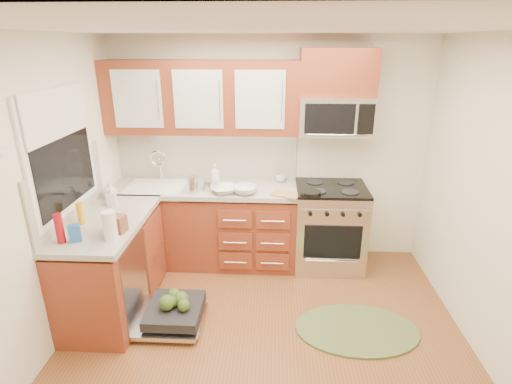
# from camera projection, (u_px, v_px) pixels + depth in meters

# --- Properties ---
(floor) EXTENTS (3.50, 3.50, 0.00)m
(floor) POSITION_uv_depth(u_px,v_px,m) (264.00, 350.00, 3.34)
(floor) COLOR brown
(floor) RESTS_ON ground
(ceiling) EXTENTS (3.50, 3.50, 0.00)m
(ceiling) POSITION_uv_depth(u_px,v_px,m) (267.00, 28.00, 2.46)
(ceiling) COLOR white
(ceiling) RESTS_ON ground
(wall_back) EXTENTS (3.50, 0.04, 2.50)m
(wall_back) POSITION_uv_depth(u_px,v_px,m) (270.00, 152.00, 4.54)
(wall_back) COLOR white
(wall_back) RESTS_ON ground
(wall_left) EXTENTS (0.04, 3.50, 2.50)m
(wall_left) POSITION_uv_depth(u_px,v_px,m) (32.00, 209.00, 2.99)
(wall_left) COLOR white
(wall_left) RESTS_ON ground
(base_cabinet_back) EXTENTS (2.05, 0.60, 0.85)m
(base_cabinet_back) POSITION_uv_depth(u_px,v_px,m) (206.00, 227.00, 4.58)
(base_cabinet_back) COLOR maroon
(base_cabinet_back) RESTS_ON ground
(base_cabinet_left) EXTENTS (0.60, 1.25, 0.85)m
(base_cabinet_left) POSITION_uv_depth(u_px,v_px,m) (113.00, 268.00, 3.75)
(base_cabinet_left) COLOR maroon
(base_cabinet_left) RESTS_ON ground
(countertop_back) EXTENTS (2.07, 0.64, 0.05)m
(countertop_back) POSITION_uv_depth(u_px,v_px,m) (203.00, 189.00, 4.41)
(countertop_back) COLOR beige
(countertop_back) RESTS_ON base_cabinet_back
(countertop_left) EXTENTS (0.64, 1.27, 0.05)m
(countertop_left) POSITION_uv_depth(u_px,v_px,m) (107.00, 222.00, 3.59)
(countertop_left) COLOR beige
(countertop_left) RESTS_ON base_cabinet_left
(backsplash_back) EXTENTS (2.05, 0.02, 0.57)m
(backsplash_back) POSITION_uv_depth(u_px,v_px,m) (207.00, 155.00, 4.57)
(backsplash_back) COLOR #B5B1A2
(backsplash_back) RESTS_ON ground
(backsplash_left) EXTENTS (0.02, 1.25, 0.57)m
(backsplash_left) POSITION_uv_depth(u_px,v_px,m) (69.00, 190.00, 3.49)
(backsplash_left) COLOR #B5B1A2
(backsplash_left) RESTS_ON ground
(upper_cabinets) EXTENTS (2.05, 0.35, 0.75)m
(upper_cabinets) POSITION_uv_depth(u_px,v_px,m) (201.00, 97.00, 4.19)
(upper_cabinets) COLOR maroon
(upper_cabinets) RESTS_ON ground
(cabinet_over_mw) EXTENTS (0.76, 0.35, 0.47)m
(cabinet_over_mw) POSITION_uv_depth(u_px,v_px,m) (338.00, 72.00, 4.03)
(cabinet_over_mw) COLOR maroon
(cabinet_over_mw) RESTS_ON ground
(range) EXTENTS (0.76, 0.64, 0.95)m
(range) POSITION_uv_depth(u_px,v_px,m) (329.00, 227.00, 4.48)
(range) COLOR silver
(range) RESTS_ON ground
(microwave) EXTENTS (0.76, 0.38, 0.40)m
(microwave) POSITION_uv_depth(u_px,v_px,m) (335.00, 116.00, 4.16)
(microwave) COLOR silver
(microwave) RESTS_ON ground
(sink) EXTENTS (0.62, 0.50, 0.26)m
(sink) POSITION_uv_depth(u_px,v_px,m) (157.00, 197.00, 4.45)
(sink) COLOR white
(sink) RESTS_ON ground
(dishwasher) EXTENTS (0.70, 0.60, 0.20)m
(dishwasher) POSITION_uv_depth(u_px,v_px,m) (171.00, 314.00, 3.63)
(dishwasher) COLOR silver
(dishwasher) RESTS_ON ground
(window) EXTENTS (0.03, 1.05, 1.05)m
(window) POSITION_uv_depth(u_px,v_px,m) (61.00, 153.00, 3.35)
(window) COLOR white
(window) RESTS_ON ground
(window_blind) EXTENTS (0.02, 0.96, 0.40)m
(window_blind) POSITION_uv_depth(u_px,v_px,m) (57.00, 113.00, 3.23)
(window_blind) COLOR white
(window_blind) RESTS_ON ground
(rug) EXTENTS (1.20, 0.89, 0.02)m
(rug) POSITION_uv_depth(u_px,v_px,m) (357.00, 330.00, 3.57)
(rug) COLOR #556338
(rug) RESTS_ON ground
(skillet) EXTENTS (0.26, 0.26, 0.04)m
(skillet) POSITION_uv_depth(u_px,v_px,m) (310.00, 193.00, 4.09)
(skillet) COLOR black
(skillet) RESTS_ON range
(stock_pot) EXTENTS (0.20, 0.20, 0.11)m
(stock_pot) POSITION_uv_depth(u_px,v_px,m) (211.00, 185.00, 4.30)
(stock_pot) COLOR silver
(stock_pot) RESTS_ON countertop_back
(cutting_board) EXTENTS (0.34, 0.29, 0.02)m
(cutting_board) POSITION_uv_depth(u_px,v_px,m) (286.00, 194.00, 4.15)
(cutting_board) COLOR #A37E4A
(cutting_board) RESTS_ON countertop_back
(canister) EXTENTS (0.14, 0.14, 0.18)m
(canister) POSITION_uv_depth(u_px,v_px,m) (193.00, 185.00, 4.19)
(canister) COLOR silver
(canister) RESTS_ON countertop_back
(paper_towel_roll) EXTENTS (0.15, 0.15, 0.24)m
(paper_towel_roll) POSITION_uv_depth(u_px,v_px,m) (110.00, 225.00, 3.19)
(paper_towel_roll) COLOR white
(paper_towel_roll) RESTS_ON countertop_left
(mustard_bottle) EXTENTS (0.06, 0.06, 0.19)m
(mustard_bottle) POSITION_uv_depth(u_px,v_px,m) (81.00, 213.00, 3.47)
(mustard_bottle) COLOR gold
(mustard_bottle) RESTS_ON countertop_left
(red_bottle) EXTENTS (0.07, 0.07, 0.25)m
(red_bottle) POSITION_uv_depth(u_px,v_px,m) (60.00, 229.00, 3.13)
(red_bottle) COLOR #A20D15
(red_bottle) RESTS_ON countertop_left
(wooden_box) EXTENTS (0.17, 0.14, 0.15)m
(wooden_box) POSITION_uv_depth(u_px,v_px,m) (117.00, 224.00, 3.33)
(wooden_box) COLOR brown
(wooden_box) RESTS_ON countertop_left
(blue_carton) EXTENTS (0.10, 0.08, 0.14)m
(blue_carton) POSITION_uv_depth(u_px,v_px,m) (75.00, 233.00, 3.17)
(blue_carton) COLOR #2560B0
(blue_carton) RESTS_ON countertop_left
(bowl_a) EXTENTS (0.37, 0.37, 0.07)m
(bowl_a) POSITION_uv_depth(u_px,v_px,m) (224.00, 190.00, 4.21)
(bowl_a) COLOR #999999
(bowl_a) RESTS_ON countertop_back
(bowl_b) EXTENTS (0.31, 0.31, 0.08)m
(bowl_b) POSITION_uv_depth(u_px,v_px,m) (245.00, 190.00, 4.18)
(bowl_b) COLOR #999999
(bowl_b) RESTS_ON countertop_back
(cup) EXTENTS (0.15, 0.15, 0.09)m
(cup) POSITION_uv_depth(u_px,v_px,m) (280.00, 178.00, 4.54)
(cup) COLOR #999999
(cup) RESTS_ON countertop_back
(soap_bottle_a) EXTENTS (0.12, 0.12, 0.26)m
(soap_bottle_a) POSITION_uv_depth(u_px,v_px,m) (215.00, 176.00, 4.34)
(soap_bottle_a) COLOR #999999
(soap_bottle_a) RESTS_ON countertop_back
(soap_bottle_b) EXTENTS (0.11, 0.11, 0.19)m
(soap_bottle_b) POSITION_uv_depth(u_px,v_px,m) (111.00, 196.00, 3.88)
(soap_bottle_b) COLOR #999999
(soap_bottle_b) RESTS_ON countertop_left
(soap_bottle_c) EXTENTS (0.18, 0.18, 0.18)m
(soap_bottle_c) POSITION_uv_depth(u_px,v_px,m) (109.00, 190.00, 4.04)
(soap_bottle_c) COLOR #999999
(soap_bottle_c) RESTS_ON countertop_left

